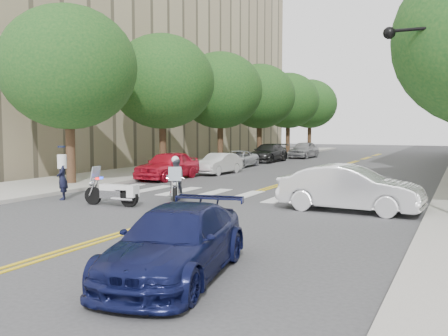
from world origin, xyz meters
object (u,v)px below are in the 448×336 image
Objects in this scene: officer_standing at (62,178)px; sedan_blue at (176,243)px; motorcycle_parked at (116,192)px; convertible at (350,188)px; motorcycle_police at (176,181)px.

officer_standing is 11.27m from sedan_blue.
convertible reaches higher than motorcycle_parked.
convertible is (6.33, 0.66, 0.00)m from motorcycle_police.
motorcycle_police reaches higher than sedan_blue.
sedan_blue is at bearing -139.67° from motorcycle_parked.
motorcycle_police is 0.42× the size of convertible.
sedan_blue is (-1.37, -8.74, -0.12)m from convertible.
motorcycle_police is 0.90× the size of motorcycle_parked.
officer_standing reaches higher than motorcycle_parked.
motorcycle_parked is at bearing 23.64° from motorcycle_police.
officer_standing reaches higher than convertible.
motorcycle_police is 9.48m from sedan_blue.
motorcycle_police is at bearing 111.33° from sedan_blue.
officer_standing is 0.38× the size of sedan_blue.
officer_standing is (-4.17, -1.47, 0.07)m from motorcycle_police.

